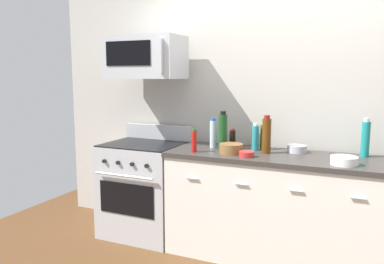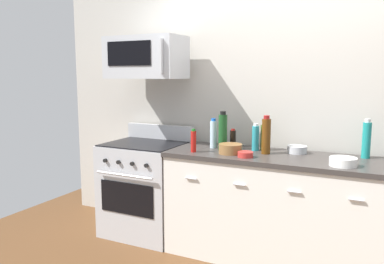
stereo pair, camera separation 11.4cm
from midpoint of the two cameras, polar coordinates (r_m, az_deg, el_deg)
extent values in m
plane|color=brown|center=(3.64, 12.77, -17.65)|extent=(5.95, 5.95, 0.00)
cube|color=#B7B2A8|center=(3.69, 14.95, 4.41)|extent=(4.96, 0.10, 2.70)
cube|color=silver|center=(3.48, 13.01, -11.11)|extent=(1.84, 0.62, 0.88)
cube|color=#383330|center=(3.35, 13.27, -3.68)|extent=(1.87, 0.65, 0.04)
cylinder|color=silver|center=(3.30, 0.84, -6.82)|extent=(0.10, 0.02, 0.02)
cylinder|color=silver|center=(3.15, 7.98, -7.66)|extent=(0.10, 0.02, 0.02)
cylinder|color=silver|center=(3.05, 15.74, -8.44)|extent=(0.10, 0.02, 0.02)
cylinder|color=silver|center=(3.01, 23.90, -9.09)|extent=(0.10, 0.02, 0.02)
cube|color=#B7BABF|center=(3.96, -5.97, -8.30)|extent=(0.76, 0.64, 0.91)
cube|color=black|center=(3.70, -8.67, -9.62)|extent=(0.58, 0.01, 0.30)
cylinder|color=#B7BABF|center=(3.61, -9.04, -6.27)|extent=(0.61, 0.02, 0.02)
cube|color=#B7BABF|center=(4.08, -3.91, -0.05)|extent=(0.76, 0.06, 0.16)
cube|color=black|center=(3.85, -6.07, -1.71)|extent=(0.73, 0.61, 0.01)
cylinder|color=black|center=(3.74, -11.73, -4.11)|extent=(0.04, 0.02, 0.04)
cylinder|color=black|center=(3.65, -9.84, -4.37)|extent=(0.04, 0.02, 0.04)
cylinder|color=black|center=(3.56, -7.86, -4.63)|extent=(0.04, 0.02, 0.04)
cylinder|color=black|center=(3.48, -5.78, -4.90)|extent=(0.04, 0.02, 0.04)
cube|color=#B7BABF|center=(3.84, -5.86, 10.77)|extent=(0.74, 0.40, 0.40)
cube|color=black|center=(3.70, -8.37, 11.31)|extent=(0.48, 0.01, 0.22)
cube|color=#B7BABF|center=(3.49, -3.59, 11.04)|extent=(0.02, 0.04, 0.30)
cylinder|color=teal|center=(3.50, 10.19, -0.92)|extent=(0.06, 0.06, 0.22)
cylinder|color=white|center=(3.48, 10.24, 1.04)|extent=(0.04, 0.04, 0.02)
cylinder|color=#197F7A|center=(3.45, 25.02, -1.12)|extent=(0.07, 0.07, 0.29)
cylinder|color=beige|center=(3.43, 25.19, 1.51)|extent=(0.04, 0.04, 0.03)
cylinder|color=silver|center=(3.58, 4.06, -0.37)|extent=(0.06, 0.06, 0.25)
cylinder|color=blue|center=(3.56, 4.08, 1.81)|extent=(0.04, 0.04, 0.02)
cylinder|color=black|center=(3.62, 6.89, -1.02)|extent=(0.05, 0.05, 0.16)
cylinder|color=maroon|center=(3.61, 6.92, 0.34)|extent=(0.04, 0.04, 0.02)
cylinder|color=#B21914|center=(3.38, 1.19, -1.42)|extent=(0.05, 0.05, 0.18)
cylinder|color=#19721E|center=(3.37, 1.19, 0.28)|extent=(0.03, 0.03, 0.02)
cylinder|color=#59330F|center=(3.37, 11.74, -0.64)|extent=(0.08, 0.08, 0.30)
cylinder|color=maroon|center=(3.35, 11.83, 2.13)|extent=(0.05, 0.05, 0.03)
cylinder|color=#19471E|center=(3.50, 5.46, -0.04)|extent=(0.08, 0.08, 0.31)
cylinder|color=black|center=(3.48, 5.50, 2.78)|extent=(0.05, 0.05, 0.03)
cylinder|color=#385114|center=(3.55, 11.37, -0.78)|extent=(0.06, 0.06, 0.22)
cylinder|color=#B29919|center=(3.53, 11.43, 1.18)|extent=(0.04, 0.04, 0.02)
cylinder|color=#B2B5BA|center=(3.48, 16.03, -2.48)|extent=(0.17, 0.17, 0.06)
torus|color=#B2B5BA|center=(3.47, 16.05, -2.04)|extent=(0.17, 0.17, 0.01)
cylinder|color=#B2B5BA|center=(3.48, 16.01, -2.91)|extent=(0.09, 0.09, 0.01)
cylinder|color=brown|center=(3.35, 6.63, -2.45)|extent=(0.20, 0.20, 0.08)
torus|color=brown|center=(3.34, 6.64, -1.84)|extent=(0.20, 0.20, 0.01)
cylinder|color=brown|center=(3.35, 6.62, -3.04)|extent=(0.11, 0.11, 0.01)
cylinder|color=white|center=(3.11, 22.22, -4.05)|extent=(0.20, 0.20, 0.06)
torus|color=white|center=(3.10, 22.24, -3.57)|extent=(0.20, 0.20, 0.01)
cylinder|color=white|center=(3.11, 22.19, -4.54)|extent=(0.11, 0.11, 0.01)
cylinder|color=#B72D28|center=(3.22, 8.83, -3.27)|extent=(0.13, 0.13, 0.04)
torus|color=#B72D28|center=(3.22, 8.84, -2.93)|extent=(0.13, 0.13, 0.01)
cylinder|color=#B72D28|center=(3.22, 8.82, -3.60)|extent=(0.07, 0.07, 0.01)
camera|label=1|loc=(0.06, -89.07, 0.14)|focal=36.47mm
camera|label=2|loc=(0.06, 90.93, -0.14)|focal=36.47mm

